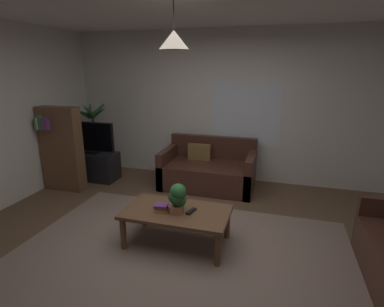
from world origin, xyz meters
name	(u,v)px	position (x,y,z in m)	size (l,w,h in m)	color
floor	(185,248)	(0.00, 0.00, -0.01)	(5.71, 4.84, 0.02)	brown
rug	(179,257)	(0.00, -0.20, 0.00)	(3.71, 2.66, 0.01)	gray
wall_back	(226,107)	(0.00, 2.45, 1.32)	(5.83, 0.06, 2.64)	silver
window_pane	(245,115)	(0.34, 2.42, 1.20)	(1.22, 0.01, 1.11)	white
couch_under_window	(208,171)	(-0.19, 1.91, 0.27)	(1.56, 0.90, 0.82)	#47281E
coffee_table	(177,215)	(-0.12, 0.07, 0.36)	(1.21, 0.68, 0.42)	brown
book_on_table_0	(162,210)	(-0.27, 0.01, 0.44)	(0.16, 0.11, 0.03)	gold
book_on_table_1	(161,208)	(-0.28, 0.00, 0.46)	(0.14, 0.09, 0.03)	#99663F
book_on_table_2	(161,206)	(-0.28, 0.01, 0.49)	(0.16, 0.12, 0.03)	#72387F
remote_on_table_0	(191,211)	(0.05, 0.08, 0.43)	(0.05, 0.16, 0.02)	black
potted_plant_on_table	(177,198)	(-0.09, 0.03, 0.60)	(0.21, 0.22, 0.35)	#B77051
tv_stand	(93,166)	(-2.31, 1.67, 0.25)	(0.90, 0.44, 0.50)	black
tv	(90,137)	(-2.31, 1.65, 0.80)	(0.93, 0.16, 0.57)	black
potted_palm_corner	(95,140)	(-2.52, 2.08, 0.62)	(0.72, 0.93, 1.42)	beige
bookshelf_corner	(61,148)	(-2.49, 1.10, 0.71)	(0.70, 0.31, 1.40)	brown
pendant_lamp	(174,40)	(-0.12, 0.07, 2.27)	(0.30, 0.30, 0.47)	black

